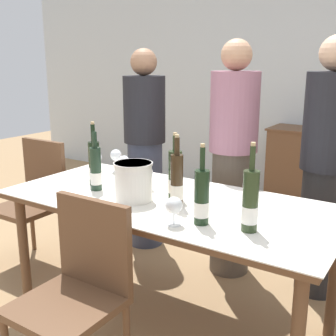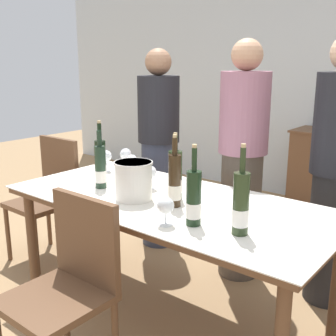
{
  "view_description": "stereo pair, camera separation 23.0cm",
  "coord_description": "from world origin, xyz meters",
  "px_view_note": "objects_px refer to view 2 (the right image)",
  "views": [
    {
      "loc": [
        1.22,
        -1.87,
        1.49
      ],
      "look_at": [
        0.0,
        0.0,
        0.92
      ],
      "focal_mm": 45.0,
      "sensor_mm": 36.0,
      "label": 1
    },
    {
      "loc": [
        1.41,
        -1.73,
        1.49
      ],
      "look_at": [
        0.0,
        0.0,
        0.92
      ],
      "focal_mm": 45.0,
      "sensor_mm": 36.0,
      "label": 2
    }
  ],
  "objects_px": {
    "ice_bucket": "(134,180)",
    "chair_near_front": "(69,280)",
    "chair_left_end": "(50,191)",
    "wine_bottle_5": "(175,182)",
    "wine_bottle_2": "(241,205)",
    "wine_bottle_4": "(175,177)",
    "wine_bottle_0": "(101,162)",
    "person_host": "(159,150)",
    "wine_bottle_1": "(100,168)",
    "wine_glass_1": "(132,161)",
    "dining_table": "(168,211)",
    "wine_glass_0": "(126,155)",
    "wine_glass_3": "(150,173)",
    "person_guest_left": "(242,163)",
    "wine_glass_2": "(106,157)",
    "wine_bottle_3": "(194,199)",
    "wine_glass_4": "(166,206)"
  },
  "relations": [
    {
      "from": "wine_glass_1",
      "to": "wine_glass_0",
      "type": "bearing_deg",
      "value": 150.62
    },
    {
      "from": "dining_table",
      "to": "chair_left_end",
      "type": "bearing_deg",
      "value": 175.98
    },
    {
      "from": "wine_bottle_5",
      "to": "wine_glass_3",
      "type": "bearing_deg",
      "value": 153.8
    },
    {
      "from": "person_guest_left",
      "to": "chair_near_front",
      "type": "bearing_deg",
      "value": -93.61
    },
    {
      "from": "wine_bottle_3",
      "to": "chair_left_end",
      "type": "xyz_separation_m",
      "value": [
        -1.57,
        0.3,
        -0.34
      ]
    },
    {
      "from": "wine_glass_2",
      "to": "chair_left_end",
      "type": "relative_size",
      "value": 0.16
    },
    {
      "from": "person_host",
      "to": "wine_glass_0",
      "type": "bearing_deg",
      "value": -77.39
    },
    {
      "from": "wine_bottle_4",
      "to": "wine_bottle_5",
      "type": "relative_size",
      "value": 0.97
    },
    {
      "from": "dining_table",
      "to": "wine_bottle_2",
      "type": "height_order",
      "value": "wine_bottle_2"
    },
    {
      "from": "chair_near_front",
      "to": "person_host",
      "type": "xyz_separation_m",
      "value": [
        -0.7,
        1.46,
        0.27
      ]
    },
    {
      "from": "wine_glass_1",
      "to": "person_guest_left",
      "type": "relative_size",
      "value": 0.09
    },
    {
      "from": "wine_bottle_2",
      "to": "wine_glass_1",
      "type": "height_order",
      "value": "wine_bottle_2"
    },
    {
      "from": "ice_bucket",
      "to": "wine_glass_4",
      "type": "height_order",
      "value": "ice_bucket"
    },
    {
      "from": "wine_bottle_2",
      "to": "wine_bottle_5",
      "type": "bearing_deg",
      "value": 166.5
    },
    {
      "from": "wine_glass_4",
      "to": "chair_near_front",
      "type": "relative_size",
      "value": 0.15
    },
    {
      "from": "person_host",
      "to": "dining_table",
      "type": "bearing_deg",
      "value": -47.03
    },
    {
      "from": "wine_bottle_1",
      "to": "wine_glass_1",
      "type": "distance_m",
      "value": 0.33
    },
    {
      "from": "wine_bottle_3",
      "to": "wine_glass_0",
      "type": "xyz_separation_m",
      "value": [
        -0.96,
        0.53,
        -0.01
      ]
    },
    {
      "from": "chair_left_end",
      "to": "chair_near_front",
      "type": "distance_m",
      "value": 1.42
    },
    {
      "from": "wine_bottle_1",
      "to": "chair_left_end",
      "type": "distance_m",
      "value": 0.87
    },
    {
      "from": "wine_glass_2",
      "to": "wine_glass_4",
      "type": "xyz_separation_m",
      "value": [
        0.95,
        -0.51,
        -0.01
      ]
    },
    {
      "from": "chair_near_front",
      "to": "person_guest_left",
      "type": "height_order",
      "value": "person_guest_left"
    },
    {
      "from": "wine_glass_1",
      "to": "chair_left_end",
      "type": "height_order",
      "value": "chair_left_end"
    },
    {
      "from": "wine_glass_3",
      "to": "person_guest_left",
      "type": "xyz_separation_m",
      "value": [
        0.26,
        0.66,
        -0.02
      ]
    },
    {
      "from": "person_host",
      "to": "chair_near_front",
      "type": "bearing_deg",
      "value": -64.45
    },
    {
      "from": "wine_bottle_2",
      "to": "chair_near_front",
      "type": "distance_m",
      "value": 0.85
    },
    {
      "from": "ice_bucket",
      "to": "chair_near_front",
      "type": "relative_size",
      "value": 0.24
    },
    {
      "from": "person_guest_left",
      "to": "wine_bottle_1",
      "type": "bearing_deg",
      "value": -121.32
    },
    {
      "from": "wine_glass_1",
      "to": "person_host",
      "type": "xyz_separation_m",
      "value": [
        -0.24,
        0.56,
        -0.05
      ]
    },
    {
      "from": "ice_bucket",
      "to": "wine_bottle_1",
      "type": "xyz_separation_m",
      "value": [
        -0.31,
        0.03,
        0.01
      ]
    },
    {
      "from": "ice_bucket",
      "to": "chair_left_end",
      "type": "bearing_deg",
      "value": 169.34
    },
    {
      "from": "wine_bottle_0",
      "to": "person_host",
      "type": "bearing_deg",
      "value": 104.12
    },
    {
      "from": "ice_bucket",
      "to": "wine_bottle_2",
      "type": "bearing_deg",
      "value": -4.67
    },
    {
      "from": "wine_glass_2",
      "to": "wine_glass_3",
      "type": "xyz_separation_m",
      "value": [
        0.51,
        -0.12,
        -0.01
      ]
    },
    {
      "from": "wine_bottle_1",
      "to": "wine_bottle_4",
      "type": "relative_size",
      "value": 0.94
    },
    {
      "from": "wine_bottle_2",
      "to": "wine_glass_4",
      "type": "height_order",
      "value": "wine_bottle_2"
    },
    {
      "from": "ice_bucket",
      "to": "wine_glass_0",
      "type": "bearing_deg",
      "value": 138.44
    },
    {
      "from": "wine_bottle_0",
      "to": "wine_glass_2",
      "type": "distance_m",
      "value": 0.29
    },
    {
      "from": "wine_glass_2",
      "to": "wine_bottle_4",
      "type": "bearing_deg",
      "value": -13.55
    },
    {
      "from": "ice_bucket",
      "to": "wine_bottle_0",
      "type": "bearing_deg",
      "value": 164.11
    },
    {
      "from": "wine_glass_0",
      "to": "wine_glass_2",
      "type": "bearing_deg",
      "value": -131.84
    },
    {
      "from": "wine_bottle_1",
      "to": "wine_bottle_5",
      "type": "height_order",
      "value": "wine_bottle_5"
    },
    {
      "from": "wine_bottle_1",
      "to": "wine_glass_1",
      "type": "relative_size",
      "value": 2.44
    },
    {
      "from": "person_guest_left",
      "to": "wine_glass_0",
      "type": "bearing_deg",
      "value": -147.53
    },
    {
      "from": "chair_left_end",
      "to": "wine_bottle_5",
      "type": "bearing_deg",
      "value": -6.54
    },
    {
      "from": "wine_bottle_2",
      "to": "wine_bottle_4",
      "type": "xyz_separation_m",
      "value": [
        -0.53,
        0.2,
        -0.01
      ]
    },
    {
      "from": "dining_table",
      "to": "wine_glass_0",
      "type": "xyz_separation_m",
      "value": [
        -0.63,
        0.31,
        0.18
      ]
    },
    {
      "from": "wine_bottle_3",
      "to": "wine_bottle_4",
      "type": "height_order",
      "value": "wine_bottle_3"
    },
    {
      "from": "dining_table",
      "to": "wine_glass_3",
      "type": "xyz_separation_m",
      "value": [
        -0.21,
        0.09,
        0.17
      ]
    },
    {
      "from": "ice_bucket",
      "to": "wine_bottle_5",
      "type": "relative_size",
      "value": 0.56
    }
  ]
}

